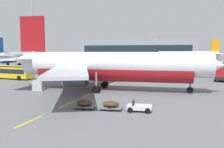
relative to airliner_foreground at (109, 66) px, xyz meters
The scene contains 10 objects.
apron_paint_markings 18.16m from the airliner_foreground, 95.62° to the left, with size 8.00×96.71×0.01m.
airliner_foreground is the anchor object (origin of this frame).
airliner_far_center 74.57m from the airliner_foreground, 140.37° to the left, with size 30.14×31.10×11.11m.
airliner_far_right 85.86m from the airliner_foreground, 81.56° to the left, with size 32.22×31.06×11.56m.
apron_shuttle_bus 27.86m from the airliner_foreground, 162.83° to the left, with size 12.21×3.76×3.00m.
catering_truck 26.89m from the airliner_foreground, 44.64° to the left, with size 3.45×7.28×3.14m.
baggage_train 13.16m from the airliner_foreground, 70.96° to the right, with size 8.71×2.44×1.14m.
uld_cargo_container 11.89m from the airliner_foreground, 163.66° to the right, with size 1.89×1.85×1.60m.
apron_light_mast_near 46.04m from the airliner_foreground, 140.58° to the left, with size 1.80×1.80×27.49m.
terminal_satellite 137.60m from the airliner_foreground, 99.46° to the left, with size 81.48×20.96×15.04m.
Camera 1 is at (31.64, -15.92, 6.51)m, focal length 38.48 mm.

